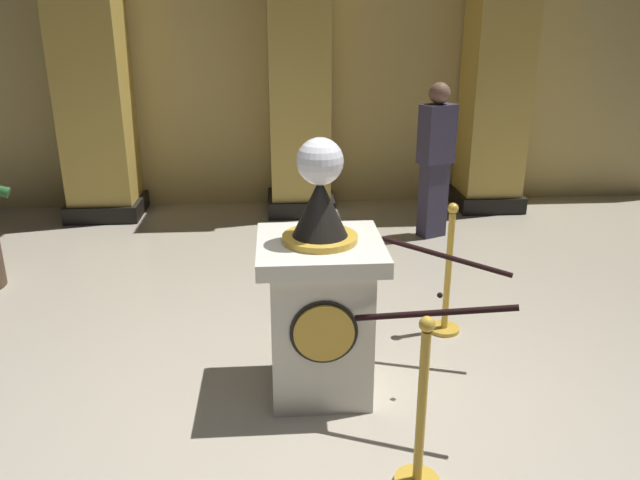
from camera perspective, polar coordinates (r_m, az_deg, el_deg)
name	(u,v)px	position (r m, az deg, el deg)	size (l,w,h in m)	color
ground_plane	(332,426)	(3.91, 1.13, -16.67)	(11.50, 11.50, 0.00)	#B2A893
back_wall	(297,45)	(8.03, -2.10, 17.46)	(11.50, 0.16, 3.98)	tan
pedestal_clock	(320,298)	(3.92, 0.00, -5.38)	(0.77, 0.77, 1.67)	silver
stanchion_near	(420,430)	(3.35, 9.17, -16.81)	(0.24, 0.24, 0.98)	gold
stanchion_far	(447,288)	(4.87, 11.58, -4.33)	(0.24, 0.24, 1.04)	gold
velvet_rope	(441,282)	(3.89, 11.02, -3.82)	(1.14, 1.16, 0.22)	black
column_left	(90,56)	(7.86, -20.35, 15.56)	(0.90, 0.90, 3.82)	black
column_right	(499,54)	(8.04, 16.06, 16.08)	(0.84, 0.84, 3.82)	black
column_centre_rear	(299,55)	(7.58, -1.95, 16.61)	(0.85, 0.85, 3.82)	black
bystander_guest	(436,157)	(6.86, 10.55, 7.49)	(0.42, 0.35, 1.68)	#383347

